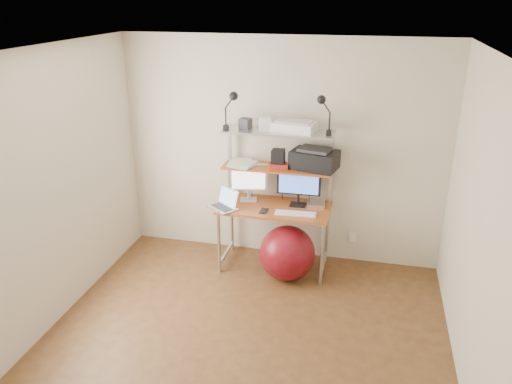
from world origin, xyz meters
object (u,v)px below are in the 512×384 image
Objects in this scene: monitor_silver at (249,180)px; printer at (315,159)px; monitor_black at (299,184)px; exercise_ball at (287,253)px; laptop at (225,204)px.

printer is at bearing -7.67° from monitor_silver.
printer is (0.71, 0.06, 0.28)m from monitor_silver.
monitor_black is 0.75m from exercise_ball.
laptop is at bearing -161.94° from monitor_black.
monitor_black is at bearing -143.75° from printer.
laptop reaches higher than exercise_ball.
monitor_black is at bearing 56.25° from laptop.
laptop is 1.07m from printer.
laptop is (-0.75, -0.26, -0.19)m from monitor_black.
monitor_silver is at bearing 178.26° from monitor_black.
monitor_black is 1.22× the size of laptop.
exercise_ball is (-0.06, -0.31, -0.68)m from monitor_black.
printer is at bearing 22.23° from monitor_black.
printer is at bearing 61.20° from exercise_ball.
exercise_ball is (0.70, -0.05, -0.49)m from laptop.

